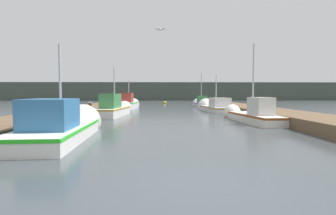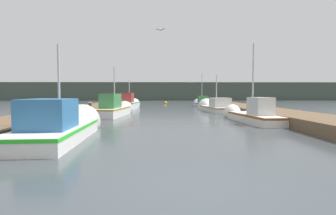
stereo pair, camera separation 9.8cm
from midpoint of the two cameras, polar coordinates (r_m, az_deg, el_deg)
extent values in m
plane|color=#3D4449|center=(4.51, 6.85, -17.53)|extent=(200.00, 200.00, 0.00)
cube|color=brown|center=(21.11, -17.69, -0.66)|extent=(2.95, 40.00, 0.51)
cube|color=brown|center=(21.47, 18.61, -0.61)|extent=(2.95, 40.00, 0.51)
cube|color=#424C42|center=(65.96, -0.54, 3.49)|extent=(120.00, 16.00, 4.04)
cube|color=silver|center=(9.49, -22.88, -5.25)|extent=(2.03, 5.04, 0.50)
cube|color=green|center=(9.47, -22.90, -4.12)|extent=(2.06, 5.07, 0.10)
cone|color=silver|center=(12.33, -18.46, -3.29)|extent=(1.72, 1.10, 1.67)
cube|color=#2D6699|center=(8.84, -24.25, -1.26)|extent=(1.46, 1.80, 0.92)
cylinder|color=#B2B2B7|center=(9.75, -22.39, 4.59)|extent=(0.08, 0.08, 2.76)
cube|color=silver|center=(14.85, 18.62, -2.27)|extent=(1.77, 4.74, 0.47)
cube|color=#954417|center=(14.83, 18.63, -1.59)|extent=(1.80, 4.77, 0.10)
cone|color=silver|center=(17.46, 14.58, -1.43)|extent=(1.35, 1.20, 1.24)
cube|color=silver|center=(14.28, 19.66, 0.28)|extent=(1.04, 1.43, 0.91)
cylinder|color=#B2B2B7|center=(15.12, 18.19, 5.97)|extent=(0.08, 0.08, 3.82)
cube|color=silver|center=(18.55, -11.69, -0.92)|extent=(1.83, 4.94, 0.60)
cube|color=#B28326|center=(18.54, -11.70, -0.18)|extent=(1.86, 4.97, 0.10)
cone|color=silver|center=(21.34, -9.56, -0.38)|extent=(1.40, 1.06, 1.32)
cube|color=#387A42|center=(17.94, -12.25, 1.43)|extent=(1.16, 2.02, 0.96)
cylinder|color=#B2B2B7|center=(18.86, -11.45, 4.35)|extent=(0.08, 0.08, 2.82)
cube|color=silver|center=(22.90, 10.86, -0.34)|extent=(2.30, 5.18, 0.46)
cube|color=olive|center=(22.89, 10.87, 0.08)|extent=(2.33, 5.21, 0.10)
cone|color=silver|center=(25.85, 8.77, 0.07)|extent=(1.81, 1.33, 1.70)
cube|color=silver|center=(22.27, 11.37, 1.11)|extent=(1.58, 1.95, 0.75)
cylinder|color=#B2B2B7|center=(23.22, 10.62, 3.58)|extent=(0.08, 0.08, 2.68)
cube|color=silver|center=(26.63, -8.44, 0.41)|extent=(1.69, 4.27, 0.69)
cube|color=green|center=(26.62, -8.45, 1.03)|extent=(1.72, 4.31, 0.10)
cone|color=silver|center=(29.17, -7.49, 0.65)|extent=(1.43, 1.06, 1.37)
cube|color=#99332D|center=(26.09, -8.67, 2.14)|extent=(1.10, 1.49, 0.93)
cylinder|color=#B2B2B7|center=(26.91, -8.34, 3.54)|extent=(0.08, 0.08, 2.22)
cube|color=silver|center=(31.78, 7.55, 0.65)|extent=(1.52, 4.25, 0.47)
cube|color=#5E12AA|center=(31.77, 7.55, 0.96)|extent=(1.56, 4.28, 0.10)
cone|color=silver|center=(34.26, 6.81, 0.83)|extent=(1.37, 0.87, 1.34)
cube|color=#387A42|center=(31.24, 7.72, 1.76)|extent=(1.12, 1.55, 0.80)
cylinder|color=#B2B2B7|center=(32.07, 7.47, 4.23)|extent=(0.08, 0.08, 3.52)
cylinder|color=#473523|center=(23.57, -12.04, 0.49)|extent=(0.23, 0.23, 1.07)
cylinder|color=silver|center=(23.55, -12.06, 1.85)|extent=(0.27, 0.27, 0.04)
cylinder|color=#473523|center=(17.11, -16.42, -0.69)|extent=(0.21, 0.21, 0.98)
cylinder|color=silver|center=(17.09, -16.45, 1.02)|extent=(0.24, 0.24, 0.04)
sphere|color=gold|center=(39.05, -0.51, 1.00)|extent=(0.54, 0.54, 0.54)
cylinder|color=black|center=(39.04, -0.51, 1.76)|extent=(0.06, 0.06, 0.50)
ellipsoid|color=white|center=(15.78, -1.52, 16.59)|extent=(0.19, 0.30, 0.12)
cube|color=gray|center=(15.75, -1.01, 16.68)|extent=(0.29, 0.17, 0.07)
cube|color=gray|center=(15.81, -2.03, 16.64)|extent=(0.29, 0.17, 0.07)
camera|label=1|loc=(0.05, -89.84, 0.01)|focal=28.00mm
camera|label=2|loc=(0.05, 90.16, -0.01)|focal=28.00mm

